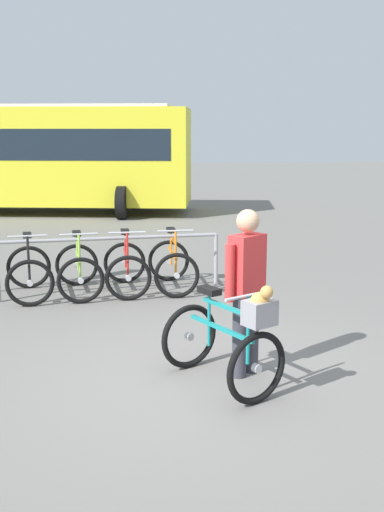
{
  "coord_description": "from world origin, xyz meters",
  "views": [
    {
      "loc": [
        -0.89,
        -5.41,
        2.36
      ],
      "look_at": [
        0.09,
        1.02,
        1.0
      ],
      "focal_mm": 42.11,
      "sensor_mm": 36.0,
      "label": 1
    }
  ],
  "objects_px": {
    "racked_bike_lime": "(79,270)",
    "racked_bike_red": "(126,268)",
    "bus_distant": "(17,153)",
    "racked_bike_black": "(29,272)",
    "racked_bike_orange": "(173,265)",
    "featured_bicycle": "(229,339)",
    "person_with_featured_bike": "(246,285)"
  },
  "relations": [
    {
      "from": "racked_bike_lime",
      "to": "racked_bike_red",
      "type": "relative_size",
      "value": 1.02
    },
    {
      "from": "racked_bike_lime",
      "to": "bus_distant",
      "type": "relative_size",
      "value": 0.11
    },
    {
      "from": "racked_bike_black",
      "to": "bus_distant",
      "type": "height_order",
      "value": "bus_distant"
    },
    {
      "from": "racked_bike_red",
      "to": "bus_distant",
      "type": "distance_m",
      "value": 9.98
    },
    {
      "from": "racked_bike_black",
      "to": "racked_bike_red",
      "type": "height_order",
      "value": "same"
    },
    {
      "from": "racked_bike_lime",
      "to": "racked_bike_orange",
      "type": "height_order",
      "value": "same"
    },
    {
      "from": "racked_bike_red",
      "to": "bus_distant",
      "type": "xyz_separation_m",
      "value": [
        -2.71,
        9.51,
        1.37
      ]
    },
    {
      "from": "racked_bike_red",
      "to": "featured_bicycle",
      "type": "relative_size",
      "value": 0.89
    },
    {
      "from": "bus_distant",
      "to": "racked_bike_lime",
      "type": "bearing_deg",
      "value": -78.11
    },
    {
      "from": "bus_distant",
      "to": "featured_bicycle",
      "type": "bearing_deg",
      "value": -75.11
    },
    {
      "from": "racked_bike_lime",
      "to": "racked_bike_orange",
      "type": "relative_size",
      "value": 1.03
    },
    {
      "from": "racked_bike_black",
      "to": "person_with_featured_bike",
      "type": "distance_m",
      "value": 4.06
    },
    {
      "from": "racked_bike_black",
      "to": "racked_bike_orange",
      "type": "height_order",
      "value": "same"
    },
    {
      "from": "racked_bike_black",
      "to": "person_with_featured_bike",
      "type": "xyz_separation_m",
      "value": [
        2.41,
        -3.22,
        0.54
      ]
    },
    {
      "from": "racked_bike_red",
      "to": "featured_bicycle",
      "type": "height_order",
      "value": "featured_bicycle"
    },
    {
      "from": "featured_bicycle",
      "to": "racked_bike_orange",
      "type": "bearing_deg",
      "value": 91.29
    },
    {
      "from": "racked_bike_black",
      "to": "racked_bike_red",
      "type": "relative_size",
      "value": 1.04
    },
    {
      "from": "racked_bike_orange",
      "to": "person_with_featured_bike",
      "type": "xyz_separation_m",
      "value": [
        0.32,
        -3.36,
        0.54
      ]
    },
    {
      "from": "racked_bike_orange",
      "to": "racked_bike_lime",
      "type": "bearing_deg",
      "value": -176.23
    },
    {
      "from": "racked_bike_lime",
      "to": "bus_distant",
      "type": "distance_m",
      "value": 9.86
    },
    {
      "from": "racked_bike_black",
      "to": "person_with_featured_bike",
      "type": "relative_size",
      "value": 0.71
    },
    {
      "from": "person_with_featured_bike",
      "to": "bus_distant",
      "type": "bearing_deg",
      "value": 106.2
    },
    {
      "from": "racked_bike_black",
      "to": "racked_bike_orange",
      "type": "bearing_deg",
      "value": 3.77
    },
    {
      "from": "racked_bike_lime",
      "to": "racked_bike_red",
      "type": "distance_m",
      "value": 0.7
    },
    {
      "from": "person_with_featured_bike",
      "to": "racked_bike_lime",
      "type": "bearing_deg",
      "value": 117.69
    },
    {
      "from": "racked_bike_orange",
      "to": "person_with_featured_bike",
      "type": "relative_size",
      "value": 0.67
    },
    {
      "from": "racked_bike_orange",
      "to": "bus_distant",
      "type": "xyz_separation_m",
      "value": [
        -3.41,
        9.46,
        1.37
      ]
    },
    {
      "from": "racked_bike_orange",
      "to": "person_with_featured_bike",
      "type": "height_order",
      "value": "person_with_featured_bike"
    },
    {
      "from": "racked_bike_black",
      "to": "racked_bike_lime",
      "type": "height_order",
      "value": "same"
    },
    {
      "from": "featured_bicycle",
      "to": "person_with_featured_bike",
      "type": "distance_m",
      "value": 0.58
    },
    {
      "from": "bus_distant",
      "to": "racked_bike_red",
      "type": "bearing_deg",
      "value": -74.09
    },
    {
      "from": "racked_bike_lime",
      "to": "racked_bike_red",
      "type": "height_order",
      "value": "same"
    }
  ]
}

